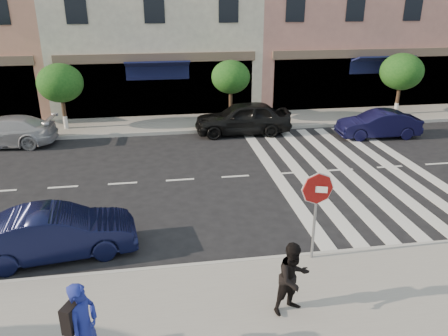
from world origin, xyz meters
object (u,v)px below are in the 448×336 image
photographer (84,328)px  car_near_mid (57,233)px  stop_sign (317,197)px  car_far_left (4,132)px  walker (293,278)px  car_far_right (378,124)px  car_far_mid (243,118)px

photographer → car_near_mid: 4.16m
stop_sign → car_near_mid: bearing=-173.4°
stop_sign → car_far_left: size_ratio=0.52×
car_near_mid → car_far_left: bearing=15.3°
photographer → stop_sign: bearing=-37.2°
walker → car_far_left: 15.33m
stop_sign → car_far_right: stop_sign is taller
car_near_mid → car_far_right: size_ratio=1.03×
car_far_right → photographer: bearing=-40.9°
walker → car_near_mid: 5.97m
car_far_left → car_far_mid: car_far_mid is taller
walker → car_far_right: bearing=34.7°
car_far_right → walker: bearing=-31.5°
car_far_left → car_near_mid: bearing=26.8°
photographer → car_far_mid: bearing=3.1°
car_far_mid → walker: bearing=-5.2°
photographer → car_far_mid: size_ratio=0.38×
photographer → car_far_right: 16.47m
walker → stop_sign: bearing=37.7°
car_near_mid → car_far_left: (-3.93, 9.29, 0.00)m
car_near_mid → car_far_mid: 11.50m
walker → car_far_right: 13.35m
walker → car_far_left: bearing=105.1°
photographer → car_far_mid: (5.37, 13.38, -0.25)m
stop_sign → car_far_mid: (0.43, 10.77, -1.04)m
car_far_left → car_far_mid: 10.52m
car_near_mid → car_far_right: car_near_mid is taller
car_far_left → car_far_mid: (10.51, 0.13, 0.12)m
stop_sign → car_far_mid: size_ratio=0.51×
car_far_mid → stop_sign: bearing=-0.7°
car_far_right → car_far_mid: bearing=-101.1°
car_near_mid → photographer: bearing=-170.5°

